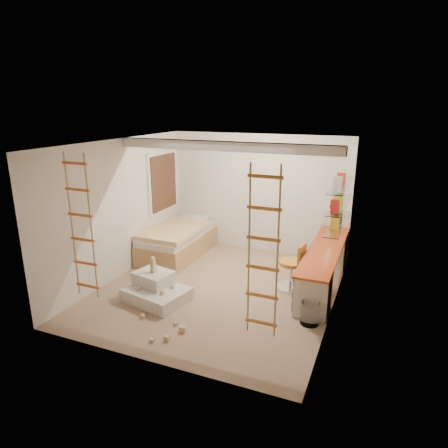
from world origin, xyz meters
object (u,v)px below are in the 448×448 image
at_px(bed, 178,241).
at_px(swivel_chair, 292,273).
at_px(desk, 324,266).
at_px(play_platform, 156,290).

bearing_deg(bed, swivel_chair, -14.25).
relative_size(desk, swivel_chair, 3.24).
bearing_deg(desk, bed, 173.51).
bearing_deg(bed, desk, -6.49).
distance_m(desk, play_platform, 3.01).
relative_size(bed, play_platform, 1.77).
distance_m(desk, swivel_chair, 0.60).
bearing_deg(desk, play_platform, -147.96).
distance_m(swivel_chair, play_platform, 2.41).
height_order(swivel_chair, play_platform, swivel_chair).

